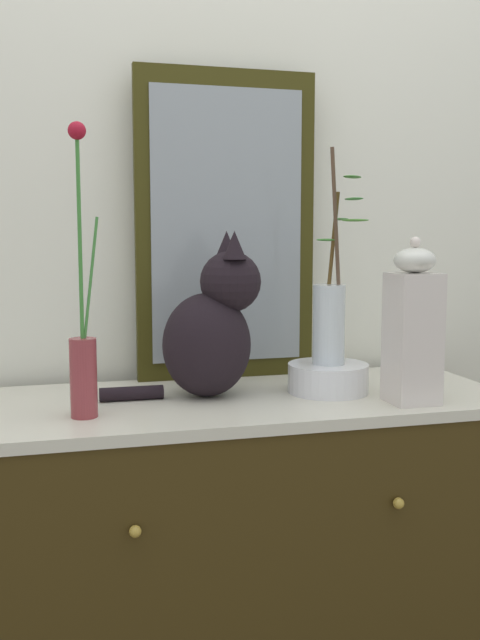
# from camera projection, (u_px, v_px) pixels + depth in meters

# --- Properties ---
(wall_back) EXTENTS (4.40, 0.08, 2.60)m
(wall_back) POSITION_uv_depth(u_px,v_px,m) (208.00, 211.00, 1.93)
(wall_back) COLOR silver
(wall_back) RESTS_ON ground_plane
(sideboard) EXTENTS (1.26, 0.53, 0.86)m
(sideboard) POSITION_uv_depth(u_px,v_px,m) (240.00, 572.00, 1.72)
(sideboard) COLOR #392A0F
(sideboard) RESTS_ON ground_plane
(mirror_leaning) EXTENTS (0.47, 0.03, 0.79)m
(mirror_leaning) POSITION_uv_depth(u_px,v_px,m) (226.00, 226.00, 1.85)
(mirror_leaning) COLOR #35300D
(mirror_leaning) RESTS_ON sideboard
(cat_sitting) EXTENTS (0.38, 0.19, 0.38)m
(cat_sitting) POSITION_uv_depth(u_px,v_px,m) (212.00, 328.00, 1.66)
(cat_sitting) COLOR black
(cat_sitting) RESTS_ON sideboard
(vase_slim_green) EXTENTS (0.07, 0.06, 0.60)m
(vase_slim_green) POSITION_uv_depth(u_px,v_px,m) (83.00, 352.00, 1.47)
(vase_slim_green) COLOR brown
(vase_slim_green) RESTS_ON sideboard
(bowl_porcelain) EXTENTS (0.19, 0.19, 0.07)m
(bowl_porcelain) POSITION_uv_depth(u_px,v_px,m) (328.00, 378.00, 1.71)
(bowl_porcelain) COLOR white
(bowl_porcelain) RESTS_ON sideboard
(vase_glass_clear) EXTENTS (0.11, 0.17, 0.50)m
(vase_glass_clear) POSITION_uv_depth(u_px,v_px,m) (330.00, 314.00, 1.69)
(vase_glass_clear) COLOR silver
(vase_glass_clear) RESTS_ON bowl_porcelain
(jar_lidded_porcelain) EXTENTS (0.10, 0.10, 0.37)m
(jar_lidded_porcelain) POSITION_uv_depth(u_px,v_px,m) (413.00, 328.00, 1.59)
(jar_lidded_porcelain) COLOR silver
(jar_lidded_porcelain) RESTS_ON sideboard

